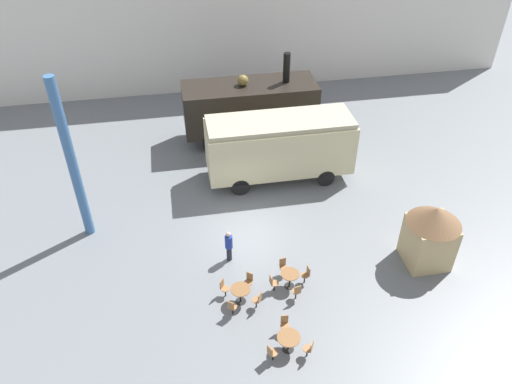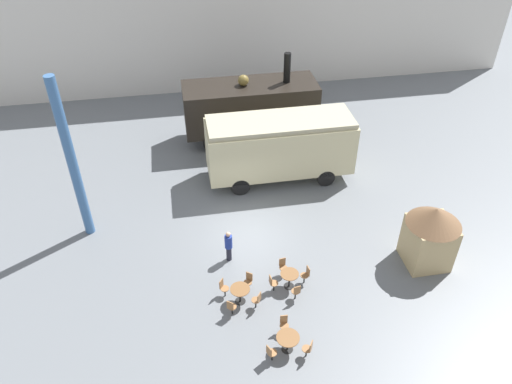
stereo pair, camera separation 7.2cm
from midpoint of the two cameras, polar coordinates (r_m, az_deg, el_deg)
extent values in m
plane|color=slate|center=(23.97, -0.85, -4.62)|extent=(80.00, 80.00, 0.00)
cube|color=silver|center=(35.28, -5.25, 18.20)|extent=(44.00, 0.15, 9.00)
cube|color=black|center=(29.90, -0.59, 9.87)|extent=(7.81, 2.74, 2.65)
cylinder|color=black|center=(29.34, 3.65, 13.99)|extent=(0.40, 0.40, 1.74)
sphere|color=brown|center=(29.12, -1.39, 12.64)|extent=(0.64, 0.64, 0.64)
cylinder|color=black|center=(29.96, 4.30, 6.47)|extent=(1.36, 0.12, 1.36)
cylinder|color=black|center=(32.16, 3.21, 8.84)|extent=(1.36, 0.12, 1.36)
cylinder|color=black|center=(29.28, -4.69, 5.65)|extent=(1.36, 0.12, 1.36)
cylinder|color=black|center=(31.53, -5.22, 8.11)|extent=(1.36, 0.12, 1.36)
cube|color=beige|center=(26.47, 2.79, 5.26)|extent=(7.67, 2.67, 2.69)
cube|color=tan|center=(25.72, 2.89, 8.02)|extent=(7.52, 2.45, 0.24)
cylinder|color=black|center=(26.83, 8.09, 1.55)|extent=(0.96, 0.12, 0.96)
cylinder|color=black|center=(28.83, 6.66, 4.48)|extent=(0.96, 0.12, 0.96)
cylinder|color=black|center=(25.94, -1.68, 0.53)|extent=(0.96, 0.12, 0.96)
cylinder|color=black|center=(28.00, -2.47, 3.62)|extent=(0.96, 0.12, 0.96)
cylinder|color=black|center=(21.02, -1.71, -12.36)|extent=(0.44, 0.44, 0.02)
cylinder|color=black|center=(20.74, -1.72, -11.71)|extent=(0.08, 0.08, 0.71)
cylinder|color=brown|center=(20.46, -1.74, -11.03)|extent=(0.81, 0.81, 0.03)
cylinder|color=black|center=(21.59, 3.88, -10.68)|extent=(0.44, 0.44, 0.02)
cylinder|color=black|center=(21.32, 3.92, -10.02)|extent=(0.08, 0.08, 0.72)
cylinder|color=brown|center=(21.04, 3.97, -9.33)|extent=(0.78, 0.78, 0.03)
cylinder|color=black|center=(19.64, 3.70, -17.48)|extent=(0.44, 0.44, 0.02)
cylinder|color=black|center=(19.36, 3.74, -16.88)|extent=(0.08, 0.08, 0.68)
cylinder|color=brown|center=(19.07, 3.79, -16.26)|extent=(0.87, 0.87, 0.03)
cylinder|color=black|center=(21.09, -3.46, -11.36)|extent=(0.06, 0.06, 0.42)
cylinder|color=olive|center=(20.93, -3.48, -10.96)|extent=(0.36, 0.36, 0.03)
cube|color=olive|center=(20.81, -3.88, -10.41)|extent=(0.20, 0.26, 0.42)
cylinder|color=black|center=(20.47, -2.63, -13.35)|extent=(0.06, 0.06, 0.42)
cylinder|color=olive|center=(20.30, -2.65, -12.95)|extent=(0.36, 0.36, 0.03)
cube|color=olive|center=(20.04, -2.87, -12.85)|extent=(0.26, 0.20, 0.42)
cylinder|color=black|center=(20.66, 0.07, -12.65)|extent=(0.06, 0.06, 0.42)
cylinder|color=olive|center=(20.49, 0.08, -12.25)|extent=(0.36, 0.36, 0.03)
cube|color=olive|center=(20.28, 0.48, -11.98)|extent=(0.20, 0.26, 0.42)
cylinder|color=black|center=(21.28, -0.84, -10.70)|extent=(0.06, 0.06, 0.42)
cylinder|color=olive|center=(21.11, -0.85, -10.30)|extent=(0.36, 0.36, 0.03)
cube|color=olive|center=(21.04, -0.67, -9.61)|extent=(0.26, 0.20, 0.42)
cylinder|color=black|center=(21.65, 5.62, -9.87)|extent=(0.06, 0.06, 0.42)
cylinder|color=olive|center=(21.48, 5.66, -9.46)|extent=(0.36, 0.36, 0.03)
cube|color=olive|center=(21.37, 6.08, -8.95)|extent=(0.08, 0.29, 0.42)
cylinder|color=black|center=(21.87, 3.23, -9.07)|extent=(0.06, 0.06, 0.42)
cylinder|color=olive|center=(21.71, 3.25, -8.66)|extent=(0.36, 0.36, 0.03)
cube|color=olive|center=(21.65, 3.12, -7.97)|extent=(0.29, 0.08, 0.42)
cylinder|color=black|center=(21.26, 2.15, -10.78)|extent=(0.06, 0.06, 0.42)
cylinder|color=olive|center=(21.10, 2.16, -10.38)|extent=(0.36, 0.36, 0.03)
cube|color=olive|center=(20.89, 1.78, -10.06)|extent=(0.08, 0.29, 0.42)
cylinder|color=black|center=(21.03, 4.61, -11.64)|extent=(0.06, 0.06, 0.42)
cylinder|color=olive|center=(20.86, 4.64, -11.23)|extent=(0.36, 0.36, 0.03)
cube|color=olive|center=(20.60, 4.84, -11.12)|extent=(0.29, 0.08, 0.42)
cylinder|color=black|center=(19.91, 3.34, -15.43)|extent=(0.06, 0.06, 0.42)
cylinder|color=olive|center=(19.73, 3.36, -15.04)|extent=(0.36, 0.36, 0.03)
cube|color=olive|center=(19.64, 3.31, -14.29)|extent=(0.29, 0.05, 0.42)
cylinder|color=black|center=(19.20, 1.96, -18.25)|extent=(0.06, 0.06, 0.42)
cylinder|color=olive|center=(19.01, 1.97, -17.87)|extent=(0.36, 0.36, 0.03)
cube|color=olive|center=(18.77, 1.61, -17.72)|extent=(0.17, 0.27, 0.42)
cylinder|color=black|center=(19.37, 5.87, -17.78)|extent=(0.06, 0.06, 0.42)
cylinder|color=olive|center=(19.19, 5.92, -17.40)|extent=(0.36, 0.36, 0.03)
cube|color=olive|center=(18.99, 6.42, -17.14)|extent=(0.19, 0.26, 0.42)
cylinder|color=#262633|center=(22.43, -3.02, -7.00)|extent=(0.24, 0.24, 0.74)
cylinder|color=navy|center=(21.95, -3.08, -5.69)|extent=(0.34, 0.34, 0.66)
sphere|color=tan|center=(21.65, -3.11, -4.85)|extent=(0.21, 0.21, 0.21)
cube|color=tan|center=(23.09, 19.14, -5.51)|extent=(1.80, 1.80, 2.20)
cone|color=brown|center=(22.14, 19.91, -2.66)|extent=(2.34, 2.34, 0.80)
cylinder|color=#386093|center=(22.97, -20.20, 3.23)|extent=(0.44, 0.44, 8.00)
camera|label=1|loc=(0.04, -89.91, 0.07)|focal=35.00mm
camera|label=2|loc=(0.04, 90.09, -0.07)|focal=35.00mm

